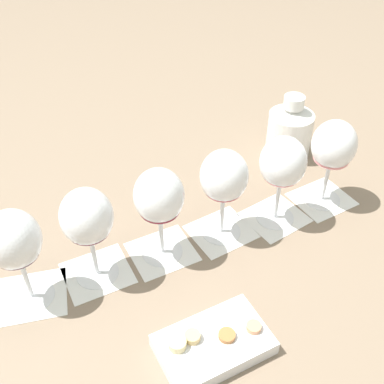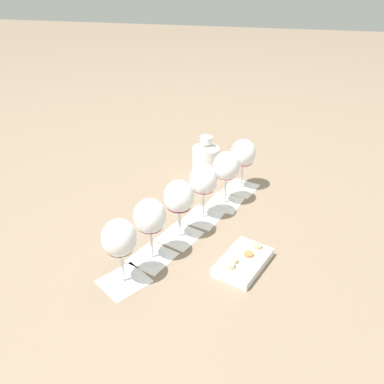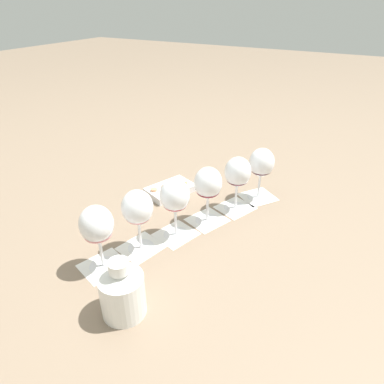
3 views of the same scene
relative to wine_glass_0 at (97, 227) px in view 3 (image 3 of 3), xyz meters
The scene contains 15 objects.
ground_plane 0.32m from the wine_glass_0, 24.19° to the right, with size 8.00×8.00×0.00m, color #7F6B56.
tasting_card_0 0.13m from the wine_glass_0, 90.00° to the left, with size 0.14×0.13×0.00m.
tasting_card_1 0.17m from the wine_glass_0, 20.87° to the right, with size 0.13×0.13×0.00m.
tasting_card_2 0.27m from the wine_glass_0, 24.55° to the right, with size 0.14×0.13×0.00m.
tasting_card_3 0.38m from the wine_glass_0, 24.07° to the right, with size 0.14×0.14×0.00m.
tasting_card_4 0.50m from the wine_glass_0, 24.13° to the right, with size 0.14×0.14×0.00m.
tasting_card_5 0.61m from the wine_glass_0, 23.81° to the right, with size 0.15×0.15×0.00m.
wine_glass_0 is the anchor object (origin of this frame).
wine_glass_1 0.12m from the wine_glass_0, 20.87° to the right, with size 0.09×0.09×0.18m.
wine_glass_2 0.23m from the wine_glass_0, 24.55° to the right, with size 0.09×0.09×0.18m.
wine_glass_3 0.36m from the wine_glass_0, 24.07° to the right, with size 0.09×0.09×0.18m.
wine_glass_4 0.48m from the wine_glass_0, 24.13° to the right, with size 0.09×0.09×0.18m.
wine_glass_5 0.59m from the wine_glass_0, 23.81° to the right, with size 0.09×0.09×0.18m.
ceramic_vase 0.18m from the wine_glass_0, 122.12° to the right, with size 0.10×0.10×0.15m.
snack_dish 0.44m from the wine_glass_0, ahead, with size 0.19×0.16×0.04m.
Camera 3 is at (-0.76, -0.42, 0.63)m, focal length 32.00 mm.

